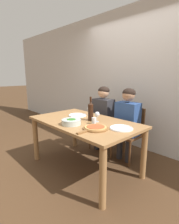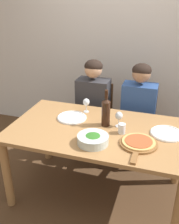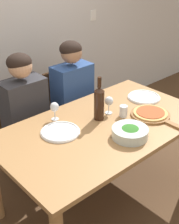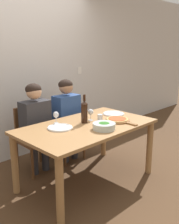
{
  "view_description": "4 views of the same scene",
  "coord_description": "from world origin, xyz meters",
  "px_view_note": "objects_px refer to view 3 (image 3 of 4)",
  "views": [
    {
      "loc": [
        1.88,
        -1.65,
        1.44
      ],
      "look_at": [
        -0.02,
        0.12,
        0.87
      ],
      "focal_mm": 28.0,
      "sensor_mm": 36.0,
      "label": 1
    },
    {
      "loc": [
        0.57,
        -2.06,
        1.94
      ],
      "look_at": [
        -0.13,
        0.12,
        0.86
      ],
      "focal_mm": 42.0,
      "sensor_mm": 36.0,
      "label": 2
    },
    {
      "loc": [
        -1.47,
        -1.47,
        2.0
      ],
      "look_at": [
        -0.02,
        0.14,
        0.82
      ],
      "focal_mm": 50.0,
      "sensor_mm": 36.0,
      "label": 3
    },
    {
      "loc": [
        -2.12,
        -2.16,
        1.72
      ],
      "look_at": [
        0.06,
        0.02,
        0.91
      ],
      "focal_mm": 42.0,
      "sensor_mm": 36.0,
      "label": 4
    }
  ],
  "objects_px": {
    "chair_right": "(68,109)",
    "dinner_plate_right": "(144,97)",
    "person_woman": "(26,108)",
    "broccoli_bowl": "(130,133)",
    "chair_left": "(22,128)",
    "person_man": "(74,90)",
    "water_tumbler": "(123,111)",
    "wine_bottle": "(99,103)",
    "pizza_on_board": "(151,114)",
    "wine_glass_left": "(54,108)",
    "dinner_plate_left": "(60,132)",
    "wine_glass_right": "(109,102)"
  },
  "relations": [
    {
      "from": "wine_glass_left",
      "to": "wine_glass_right",
      "type": "xyz_separation_m",
      "value": [
        0.39,
        -0.21,
        0.0
      ]
    },
    {
      "from": "wine_bottle",
      "to": "pizza_on_board",
      "type": "bearing_deg",
      "value": -35.8
    },
    {
      "from": "water_tumbler",
      "to": "chair_left",
      "type": "bearing_deg",
      "value": 121.08
    },
    {
      "from": "person_man",
      "to": "water_tumbler",
      "type": "bearing_deg",
      "value": -94.38
    },
    {
      "from": "person_man",
      "to": "pizza_on_board",
      "type": "height_order",
      "value": "person_man"
    },
    {
      "from": "chair_right",
      "to": "broccoli_bowl",
      "type": "relative_size",
      "value": 3.34
    },
    {
      "from": "pizza_on_board",
      "to": "dinner_plate_right",
      "type": "bearing_deg",
      "value": 49.19
    },
    {
      "from": "person_woman",
      "to": "broccoli_bowl",
      "type": "bearing_deg",
      "value": -72.82
    },
    {
      "from": "wine_bottle",
      "to": "broccoli_bowl",
      "type": "bearing_deg",
      "value": -93.27
    },
    {
      "from": "dinner_plate_right",
      "to": "chair_left",
      "type": "bearing_deg",
      "value": 141.09
    },
    {
      "from": "person_man",
      "to": "dinner_plate_left",
      "type": "height_order",
      "value": "person_man"
    },
    {
      "from": "wine_bottle",
      "to": "chair_left",
      "type": "bearing_deg",
      "value": 113.79
    },
    {
      "from": "chair_right",
      "to": "dinner_plate_right",
      "type": "relative_size",
      "value": 2.99
    },
    {
      "from": "dinner_plate_left",
      "to": "pizza_on_board",
      "type": "relative_size",
      "value": 0.64
    },
    {
      "from": "wine_bottle",
      "to": "wine_glass_left",
      "type": "relative_size",
      "value": 2.36
    },
    {
      "from": "chair_left",
      "to": "dinner_plate_right",
      "type": "height_order",
      "value": "chair_left"
    },
    {
      "from": "chair_left",
      "to": "water_tumbler",
      "type": "relative_size",
      "value": 9.56
    },
    {
      "from": "chair_left",
      "to": "water_tumbler",
      "type": "xyz_separation_m",
      "value": [
        0.49,
        -0.81,
        0.32
      ]
    },
    {
      "from": "chair_left",
      "to": "chair_right",
      "type": "xyz_separation_m",
      "value": [
        0.54,
        0.0,
        0.0
      ]
    },
    {
      "from": "person_man",
      "to": "dinner_plate_right",
      "type": "height_order",
      "value": "person_man"
    },
    {
      "from": "dinner_plate_left",
      "to": "wine_bottle",
      "type": "bearing_deg",
      "value": -6.03
    },
    {
      "from": "person_woman",
      "to": "wine_glass_right",
      "type": "bearing_deg",
      "value": -53.45
    },
    {
      "from": "broccoli_bowl",
      "to": "water_tumbler",
      "type": "distance_m",
      "value": 0.31
    },
    {
      "from": "pizza_on_board",
      "to": "wine_bottle",
      "type": "bearing_deg",
      "value": 144.2
    },
    {
      "from": "chair_left",
      "to": "person_man",
      "type": "bearing_deg",
      "value": -11.26
    },
    {
      "from": "person_woman",
      "to": "broccoli_bowl",
      "type": "distance_m",
      "value": 0.99
    },
    {
      "from": "dinner_plate_right",
      "to": "wine_bottle",
      "type": "bearing_deg",
      "value": -180.0
    },
    {
      "from": "dinner_plate_left",
      "to": "water_tumbler",
      "type": "relative_size",
      "value": 3.19
    },
    {
      "from": "person_man",
      "to": "wine_bottle",
      "type": "height_order",
      "value": "person_man"
    },
    {
      "from": "chair_left",
      "to": "broccoli_bowl",
      "type": "height_order",
      "value": "chair_left"
    },
    {
      "from": "dinner_plate_left",
      "to": "pizza_on_board",
      "type": "height_order",
      "value": "pizza_on_board"
    },
    {
      "from": "wine_glass_left",
      "to": "wine_glass_right",
      "type": "distance_m",
      "value": 0.45
    },
    {
      "from": "chair_left",
      "to": "person_man",
      "type": "relative_size",
      "value": 0.72
    },
    {
      "from": "wine_bottle",
      "to": "water_tumbler",
      "type": "bearing_deg",
      "value": -30.09
    },
    {
      "from": "chair_left",
      "to": "wine_bottle",
      "type": "distance_m",
      "value": 0.88
    },
    {
      "from": "wine_glass_left",
      "to": "wine_bottle",
      "type": "bearing_deg",
      "value": -39.99
    },
    {
      "from": "pizza_on_board",
      "to": "wine_glass_left",
      "type": "relative_size",
      "value": 3.04
    },
    {
      "from": "dinner_plate_right",
      "to": "wine_glass_left",
      "type": "relative_size",
      "value": 1.95
    },
    {
      "from": "broccoli_bowl",
      "to": "chair_right",
      "type": "bearing_deg",
      "value": 76.67
    },
    {
      "from": "chair_left",
      "to": "pizza_on_board",
      "type": "relative_size",
      "value": 1.93
    },
    {
      "from": "person_woman",
      "to": "wine_bottle",
      "type": "height_order",
      "value": "person_woman"
    },
    {
      "from": "chair_left",
      "to": "wine_glass_left",
      "type": "xyz_separation_m",
      "value": [
        0.04,
        -0.48,
        0.38
      ]
    },
    {
      "from": "wine_glass_left",
      "to": "water_tumbler",
      "type": "xyz_separation_m",
      "value": [
        0.44,
        -0.33,
        -0.06
      ]
    },
    {
      "from": "chair_left",
      "to": "pizza_on_board",
      "type": "height_order",
      "value": "chair_left"
    },
    {
      "from": "person_woman",
      "to": "dinner_plate_right",
      "type": "relative_size",
      "value": 4.14
    },
    {
      "from": "wine_bottle",
      "to": "broccoli_bowl",
      "type": "distance_m",
      "value": 0.36
    },
    {
      "from": "person_woman",
      "to": "dinner_plate_left",
      "type": "relative_size",
      "value": 4.14
    },
    {
      "from": "dinner_plate_right",
      "to": "water_tumbler",
      "type": "height_order",
      "value": "water_tumbler"
    },
    {
      "from": "chair_left",
      "to": "person_woman",
      "type": "xyz_separation_m",
      "value": [
        0.0,
        -0.11,
        0.25
      ]
    },
    {
      "from": "pizza_on_board",
      "to": "water_tumbler",
      "type": "xyz_separation_m",
      "value": [
        -0.17,
        0.15,
        0.03
      ]
    }
  ]
}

